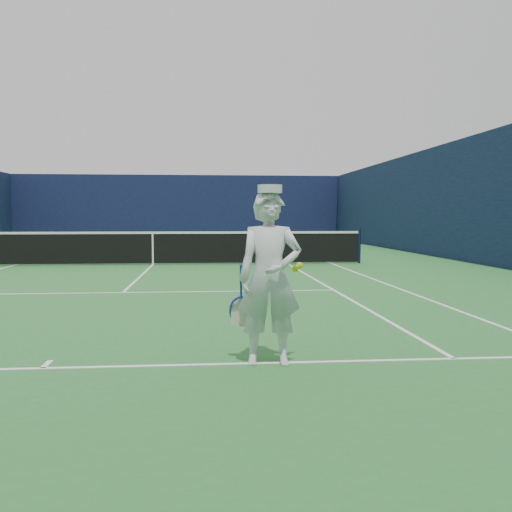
# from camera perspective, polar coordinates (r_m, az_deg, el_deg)

# --- Properties ---
(ground) EXTENTS (80.00, 80.00, 0.00)m
(ground) POSITION_cam_1_polar(r_m,az_deg,el_deg) (17.58, -10.27, -0.86)
(ground) COLOR #296E2F
(ground) RESTS_ON ground
(court_markings) EXTENTS (11.03, 23.83, 0.01)m
(court_markings) POSITION_cam_1_polar(r_m,az_deg,el_deg) (17.58, -10.27, -0.84)
(court_markings) COLOR white
(court_markings) RESTS_ON ground
(windscreen_fence) EXTENTS (20.12, 36.12, 4.00)m
(windscreen_fence) POSITION_cam_1_polar(r_m,az_deg,el_deg) (17.53, -10.35, 5.67)
(windscreen_fence) COLOR #0E1434
(windscreen_fence) RESTS_ON ground
(tennis_net) EXTENTS (12.88, 0.09, 1.07)m
(tennis_net) POSITION_cam_1_polar(r_m,az_deg,el_deg) (17.54, -10.29, 0.95)
(tennis_net) COLOR #141E4C
(tennis_net) RESTS_ON ground
(tennis_player) EXTENTS (0.76, 0.51, 1.77)m
(tennis_player) POSITION_cam_1_polar(r_m,az_deg,el_deg) (5.63, 1.37, -2.16)
(tennis_player) COLOR white
(tennis_player) RESTS_ON ground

